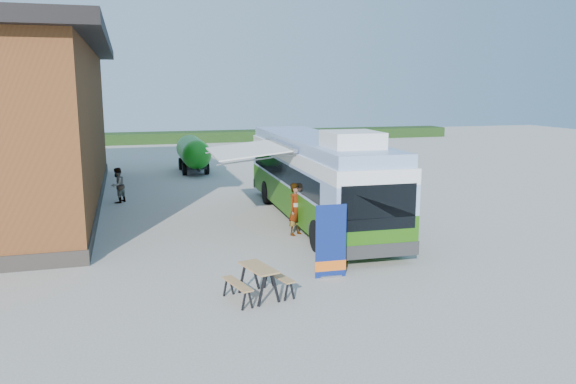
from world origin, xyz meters
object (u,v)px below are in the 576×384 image
object	(u,v)px
banner	(331,248)
bus	(316,175)
person_a	(296,209)
picnic_table	(258,275)
person_b	(118,185)
slurry_tanker	(193,152)

from	to	relation	value
banner	bus	bearing A→B (deg)	76.37
banner	person_a	world-z (taller)	banner
bus	picnic_table	world-z (taller)	bus
picnic_table	person_b	size ratio (longest dim) A/B	1.06
slurry_tanker	person_b	bearing A→B (deg)	-117.12
picnic_table	bus	bearing A→B (deg)	46.76
banner	person_b	xyz separation A→B (m)	(-5.89, 12.55, -0.04)
banner	person_a	size ratio (longest dim) A/B	1.11
person_b	person_a	bearing A→B (deg)	73.78
bus	banner	size ratio (longest dim) A/B	6.05
slurry_tanker	banner	bearing A→B (deg)	-86.07
person_a	person_b	world-z (taller)	person_a
person_a	banner	bearing A→B (deg)	-130.58
person_a	picnic_table	bearing A→B (deg)	-151.14
banner	slurry_tanker	world-z (taller)	slurry_tanker
banner	person_b	world-z (taller)	banner
banner	person_b	distance (m)	13.86
picnic_table	person_b	bearing A→B (deg)	90.17
person_a	slurry_tanker	bearing A→B (deg)	60.59
bus	person_b	world-z (taller)	bus
banner	person_b	size ratio (longest dim) A/B	1.28
picnic_table	person_b	world-z (taller)	person_b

